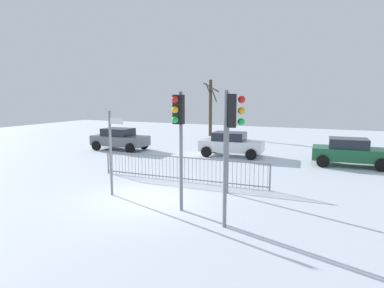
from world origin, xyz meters
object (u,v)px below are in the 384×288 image
(traffic_light_mid_left, at_px, (179,125))
(traffic_light_rear_left, at_px, (229,120))
(car_white_near, at_px, (231,144))
(bare_tree_left, at_px, (211,107))
(direction_sign_post, at_px, (112,149))
(traffic_light_foreground_left, at_px, (231,128))
(car_green_mid, at_px, (350,152))
(car_grey_trailing, at_px, (120,139))

(traffic_light_mid_left, bearing_deg, traffic_light_rear_left, -105.94)
(car_white_near, xyz_separation_m, bare_tree_left, (-5.00, 9.16, 1.91))
(traffic_light_rear_left, height_order, direction_sign_post, traffic_light_rear_left)
(traffic_light_foreground_left, height_order, bare_tree_left, bare_tree_left)
(traffic_light_foreground_left, xyz_separation_m, traffic_light_rear_left, (-1.19, 3.31, -0.03))
(car_green_mid, bearing_deg, traffic_light_rear_left, -124.02)
(traffic_light_rear_left, xyz_separation_m, bare_tree_left, (-7.36, 16.73, -0.11))
(direction_sign_post, distance_m, car_grey_trailing, 10.93)
(traffic_light_foreground_left, bearing_deg, bare_tree_left, -176.88)
(bare_tree_left, bearing_deg, car_grey_trailing, -105.04)
(car_green_mid, distance_m, bare_tree_left, 15.08)
(car_white_near, xyz_separation_m, car_grey_trailing, (-7.69, -0.85, 0.00))
(traffic_light_foreground_left, xyz_separation_m, car_white_near, (-3.55, 10.88, -2.05))
(traffic_light_rear_left, bearing_deg, car_grey_trailing, 139.99)
(car_green_mid, xyz_separation_m, bare_tree_left, (-11.62, 9.42, 1.91))
(traffic_light_foreground_left, height_order, direction_sign_post, traffic_light_foreground_left)
(direction_sign_post, distance_m, bare_tree_left, 19.27)
(traffic_light_mid_left, relative_size, car_grey_trailing, 0.99)
(car_grey_trailing, bearing_deg, car_white_near, 4.60)
(direction_sign_post, bearing_deg, car_grey_trailing, 139.73)
(traffic_light_rear_left, distance_m, direction_sign_post, 4.47)
(traffic_light_foreground_left, bearing_deg, direction_sign_post, -122.94)
(traffic_light_mid_left, height_order, car_grey_trailing, traffic_light_mid_left)
(car_white_near, relative_size, bare_tree_left, 0.77)
(car_white_near, bearing_deg, car_green_mid, -7.23)
(car_white_near, height_order, car_green_mid, same)
(direction_sign_post, relative_size, car_white_near, 0.80)
(traffic_light_rear_left, height_order, bare_tree_left, bare_tree_left)
(direction_sign_post, bearing_deg, traffic_light_mid_left, 3.67)
(car_grey_trailing, bearing_deg, car_green_mid, 0.66)
(traffic_light_foreground_left, xyz_separation_m, car_green_mid, (3.07, 10.63, -2.05))
(traffic_light_foreground_left, distance_m, traffic_light_rear_left, 3.52)
(car_white_near, bearing_deg, traffic_light_mid_left, -85.82)
(traffic_light_foreground_left, bearing_deg, car_white_near, 178.10)
(traffic_light_rear_left, height_order, car_white_near, traffic_light_rear_left)
(traffic_light_mid_left, bearing_deg, traffic_light_foreground_left, 161.80)
(traffic_light_mid_left, height_order, car_green_mid, traffic_light_mid_left)
(traffic_light_foreground_left, xyz_separation_m, car_grey_trailing, (-11.24, 10.03, -2.05))
(traffic_light_foreground_left, height_order, car_white_near, traffic_light_foreground_left)
(traffic_light_mid_left, height_order, traffic_light_rear_left, traffic_light_mid_left)
(traffic_light_foreground_left, distance_m, car_white_near, 11.63)
(traffic_light_rear_left, height_order, car_green_mid, traffic_light_rear_left)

